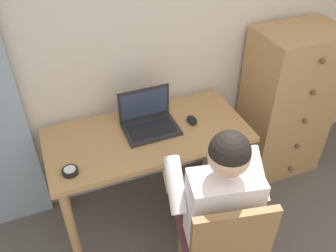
{
  "coord_description": "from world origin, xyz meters",
  "views": [
    {
      "loc": [
        -0.89,
        0.15,
        2.18
      ],
      "look_at": [
        -0.26,
        1.73,
        0.85
      ],
      "focal_mm": 38.43,
      "sensor_mm": 36.0,
      "label": 1
    }
  ],
  "objects": [
    {
      "name": "wall_back",
      "position": [
        0.0,
        2.2,
        1.25
      ],
      "size": [
        4.8,
        0.05,
        2.5
      ],
      "primitive_type": "cube",
      "color": "beige",
      "rests_on": "ground_plane"
    },
    {
      "name": "desk",
      "position": [
        -0.36,
        1.83,
        0.64
      ],
      "size": [
        1.27,
        0.6,
        0.75
      ],
      "color": "tan",
      "rests_on": "ground_plane"
    },
    {
      "name": "dresser",
      "position": [
        0.8,
        1.93,
        0.61
      ],
      "size": [
        0.61,
        0.45,
        1.21
      ],
      "color": "tan",
      "rests_on": "ground_plane"
    },
    {
      "name": "chair",
      "position": [
        -0.2,
        1.1,
        0.49
      ],
      "size": [
        0.49,
        0.47,
        0.87
      ],
      "color": "brown",
      "rests_on": "ground_plane"
    },
    {
      "name": "person_seated",
      "position": [
        -0.17,
        1.28,
        0.67
      ],
      "size": [
        0.6,
        0.64,
        1.19
      ],
      "color": "#6B84AD",
      "rests_on": "ground_plane"
    },
    {
      "name": "laptop",
      "position": [
        -0.33,
        1.89,
        0.8
      ],
      "size": [
        0.34,
        0.25,
        0.24
      ],
      "color": "#232326",
      "rests_on": "desk"
    },
    {
      "name": "computer_mouse",
      "position": [
        -0.05,
        1.83,
        0.77
      ],
      "size": [
        0.07,
        0.1,
        0.03
      ],
      "primitive_type": "ellipsoid",
      "rotation": [
        0.0,
        0.0,
        -0.05
      ],
      "color": "black",
      "rests_on": "desk"
    },
    {
      "name": "desk_clock",
      "position": [
        -0.87,
        1.66,
        0.76
      ],
      "size": [
        0.09,
        0.09,
        0.03
      ],
      "color": "black",
      "rests_on": "desk"
    }
  ]
}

